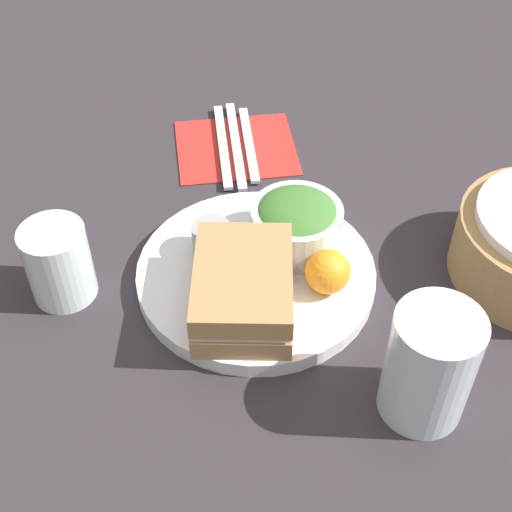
% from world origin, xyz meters
% --- Properties ---
extents(ground_plane, '(4.00, 4.00, 0.00)m').
position_xyz_m(ground_plane, '(0.00, 0.00, 0.00)').
color(ground_plane, '#2D282D').
extents(plate, '(0.27, 0.27, 0.02)m').
position_xyz_m(plate, '(0.00, 0.00, 0.01)').
color(plate, silver).
rests_on(plate, ground_plane).
extents(sandwich, '(0.15, 0.12, 0.06)m').
position_xyz_m(sandwich, '(0.05, -0.02, 0.05)').
color(sandwich, '#A37A4C').
rests_on(sandwich, plate).
extents(salad_bowl, '(0.10, 0.10, 0.06)m').
position_xyz_m(salad_bowl, '(-0.04, 0.05, 0.05)').
color(salad_bowl, silver).
rests_on(salad_bowl, plate).
extents(dressing_cup, '(0.04, 0.04, 0.04)m').
position_xyz_m(dressing_cup, '(-0.03, -0.05, 0.04)').
color(dressing_cup, '#99999E').
rests_on(dressing_cup, plate).
extents(orange_wedge, '(0.05, 0.05, 0.05)m').
position_xyz_m(orange_wedge, '(0.04, 0.07, 0.04)').
color(orange_wedge, orange).
rests_on(orange_wedge, plate).
extents(drink_glass, '(0.08, 0.08, 0.12)m').
position_xyz_m(drink_glass, '(0.18, 0.13, 0.06)').
color(drink_glass, silver).
rests_on(drink_glass, ground_plane).
extents(napkin, '(0.15, 0.16, 0.00)m').
position_xyz_m(napkin, '(-0.25, 0.01, 0.00)').
color(napkin, '#B22823').
rests_on(napkin, ground_plane).
extents(fork, '(0.19, 0.02, 0.01)m').
position_xyz_m(fork, '(-0.25, -0.01, 0.01)').
color(fork, silver).
rests_on(fork, napkin).
extents(knife, '(0.20, 0.02, 0.01)m').
position_xyz_m(knife, '(-0.25, 0.01, 0.01)').
color(knife, silver).
rests_on(knife, napkin).
extents(spoon, '(0.17, 0.02, 0.01)m').
position_xyz_m(spoon, '(-0.25, 0.03, 0.01)').
color(spoon, silver).
rests_on(spoon, napkin).
extents(water_glass, '(0.07, 0.07, 0.09)m').
position_xyz_m(water_glass, '(-0.01, -0.21, 0.05)').
color(water_glass, silver).
rests_on(water_glass, ground_plane).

